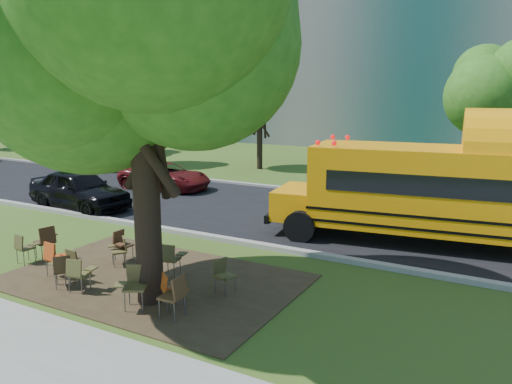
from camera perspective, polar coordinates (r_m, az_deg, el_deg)
The scene contains 30 objects.
ground at distance 13.48m, azimuth -13.68°, elevation -8.31°, with size 160.00×160.00×0.00m, color #324A17.
dirt_patch at distance 12.50m, azimuth -11.81°, elevation -9.76°, with size 7.00×4.50×0.03m, color #382819.
asphalt_road at distance 18.97m, azimuth 0.71°, elevation -2.11°, with size 80.00×8.00×0.04m, color black.
kerb_near at distance 15.67m, azimuth -6.26°, elevation -4.95°, with size 80.00×0.25×0.14m, color gray.
kerb_far at distance 22.57m, azimuth 5.64°, elevation 0.19°, with size 80.00×0.25×0.14m, color gray.
building_main at distance 48.66m, azimuth 9.09°, elevation 19.12°, with size 38.00×16.00×22.00m, color slate.
building_left at distance 68.09m, azimuth -15.09°, elevation 15.84°, with size 26.00×14.00×20.00m, color slate.
bg_tree_0 at distance 30.39m, azimuth -14.31°, elevation 11.36°, with size 5.20×5.20×7.18m.
bg_tree_1 at distance 37.59m, azimuth -21.39°, elevation 12.16°, with size 6.00×6.00×8.40m.
bg_tree_2 at distance 28.73m, azimuth 0.43°, elevation 11.00°, with size 4.80×4.80×6.62m.
main_tree at distance 10.44m, azimuth -13.19°, elevation 16.78°, with size 7.20×7.20×9.12m.
school_bus at distance 15.44m, azimuth 25.96°, elevation -0.19°, with size 12.05×4.06×2.89m.
chair_0 at distance 14.52m, azimuth -25.00°, elevation -5.59°, with size 0.56×0.47×0.80m.
chair_1 at distance 13.13m, azimuth -21.95°, elevation -6.77°, with size 0.64×0.54×0.92m.
chair_2 at distance 12.42m, azimuth -21.18°, elevation -8.05°, with size 0.55×0.70×0.81m.
chair_3 at distance 12.65m, azimuth -20.78°, elevation -7.65°, with size 0.56×0.48×0.82m.
chair_4 at distance 12.00m, azimuth -19.63°, elevation -8.57°, with size 0.56×0.59×0.83m.
chair_5 at distance 10.86m, azimuth -13.73°, elevation -9.99°, with size 0.63×0.76×0.94m.
chair_6 at distance 10.22m, azimuth -9.26°, elevation -11.24°, with size 0.56×0.60×0.92m.
chair_7 at distance 10.66m, azimuth -9.77°, elevation -10.77°, with size 0.68×0.54×0.79m.
chair_8 at distance 14.63m, azimuth -22.82°, elevation -4.95°, with size 0.55×0.70×0.93m.
chair_9 at distance 13.52m, azimuth -15.24°, elevation -6.21°, with size 0.66×0.52×0.77m.
chair_10 at distance 13.86m, azimuth -15.13°, elevation -5.59°, with size 0.49×0.55×0.83m.
chair_11 at distance 12.42m, azimuth -9.74°, elevation -7.28°, with size 0.58×0.60×0.86m.
chair_12 at distance 11.32m, azimuth -3.80°, elevation -9.21°, with size 0.47×0.60×0.81m.
black_car at distance 20.33m, azimuth -19.56°, elevation 0.28°, with size 1.80×4.46×1.52m, color black.
bg_car_silver at distance 29.60m, azimuth -17.88°, elevation 3.59°, with size 1.43×4.11×1.35m, color #96969B.
bg_car_red at distance 23.30m, azimuth -10.36°, elevation 1.77°, with size 2.03×4.40×1.22m, color #5C0F11.
pedestrian_a at distance 34.47m, azimuth -21.41°, elevation 4.62°, with size 0.59×0.38×1.61m, color #374F7D.
pedestrian_b at distance 35.43m, azimuth -23.59°, elevation 4.70°, with size 0.83×0.64×1.70m, color brown.
Camera 1 is at (8.71, -9.24, 4.52)m, focal length 35.00 mm.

